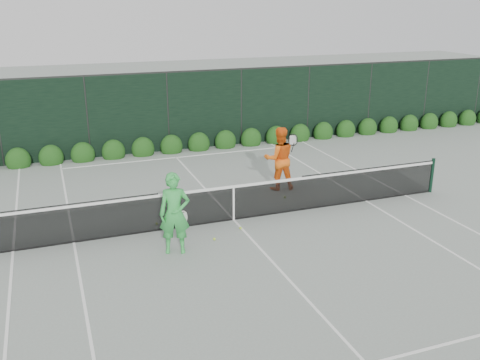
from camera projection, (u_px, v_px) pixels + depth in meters
name	position (u px, v px, depth m)	size (l,w,h in m)	color
ground	(234.00, 220.00, 14.29)	(80.00, 80.00, 0.00)	gray
tennis_net	(233.00, 201.00, 14.12)	(12.90, 0.10, 1.07)	#113422
player_woman	(175.00, 214.00, 12.18)	(0.80, 0.63, 1.92)	green
player_man	(279.00, 158.00, 16.36)	(1.06, 0.88, 1.96)	orange
court_lines	(234.00, 220.00, 14.29)	(11.03, 23.83, 0.01)	white
windscreen_fence	(276.00, 201.00, 11.40)	(32.00, 21.07, 3.06)	black
hedge_row	(171.00, 147.00, 20.58)	(31.66, 0.65, 0.94)	#163D10
tennis_balls	(226.00, 221.00, 14.15)	(4.05, 2.15, 0.07)	#AFD930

